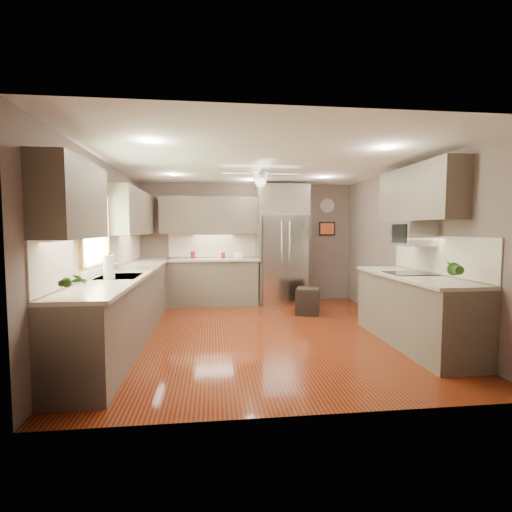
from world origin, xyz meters
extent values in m
plane|color=#4A1209|center=(0.00, 0.00, 0.00)|extent=(5.00, 5.00, 0.00)
plane|color=white|center=(0.00, 0.00, 2.50)|extent=(5.00, 5.00, 0.00)
plane|color=brown|center=(0.00, 2.50, 1.25)|extent=(4.50, 0.00, 4.50)
plane|color=brown|center=(0.00, -2.50, 1.25)|extent=(4.50, 0.00, 4.50)
plane|color=brown|center=(-2.25, 0.00, 1.25)|extent=(0.00, 5.00, 5.00)
plane|color=brown|center=(2.25, 0.00, 1.25)|extent=(0.00, 5.00, 5.00)
cylinder|color=maroon|center=(-1.14, 2.24, 1.02)|extent=(0.10, 0.10, 0.15)
cylinder|color=maroon|center=(-0.52, 2.22, 1.00)|extent=(0.09, 0.09, 0.13)
imported|color=white|center=(-2.08, -0.20, 1.03)|extent=(0.11, 0.11, 0.19)
imported|color=#2E5D1A|center=(-1.94, -2.01, 1.09)|extent=(0.18, 0.16, 0.29)
imported|color=#2E5D1A|center=(1.92, -1.61, 1.11)|extent=(0.20, 0.17, 0.33)
imported|color=#B4AD87|center=(-0.21, 2.18, 0.97)|extent=(0.27, 0.27, 0.05)
cube|color=#50453A|center=(-1.95, 0.15, 0.45)|extent=(0.60, 4.70, 0.90)
cube|color=#C1B69B|center=(-1.94, 0.15, 0.92)|extent=(0.65, 4.70, 0.04)
cube|color=beige|center=(-2.24, 0.15, 1.20)|extent=(0.02, 4.70, 0.50)
cube|color=#50453A|center=(-0.72, 2.20, 0.45)|extent=(1.85, 0.60, 0.90)
cube|color=#C1B69B|center=(-0.72, 2.19, 0.92)|extent=(1.85, 0.65, 0.04)
cube|color=beige|center=(-0.72, 2.49, 1.20)|extent=(1.85, 0.02, 0.50)
cube|color=#50453A|center=(-2.08, -1.60, 1.83)|extent=(0.33, 1.20, 0.75)
cube|color=#50453A|center=(-2.08, 1.30, 1.83)|extent=(0.33, 2.40, 0.75)
cube|color=#50453A|center=(-0.72, 2.33, 1.83)|extent=(2.15, 0.33, 0.75)
cube|color=#50453A|center=(2.08, -0.55, 2.03)|extent=(0.33, 1.70, 0.75)
cube|color=#BFF2B2|center=(-2.23, -0.50, 1.55)|extent=(0.01, 1.00, 0.80)
cube|color=brown|center=(-2.21, -0.50, 1.98)|extent=(0.05, 1.12, 0.06)
cube|color=brown|center=(-2.21, -0.50, 1.12)|extent=(0.05, 1.12, 0.06)
cube|color=brown|center=(-2.21, -1.03, 1.55)|extent=(0.05, 0.06, 0.80)
cube|color=brown|center=(-2.21, 0.03, 1.55)|extent=(0.05, 0.06, 0.80)
cube|color=silver|center=(-1.93, -0.50, 0.93)|extent=(0.50, 0.70, 0.03)
cube|color=#262626|center=(-1.93, -0.50, 0.89)|extent=(0.44, 0.62, 0.05)
cylinder|color=silver|center=(-2.13, -0.50, 1.05)|extent=(0.02, 0.02, 0.24)
cylinder|color=silver|center=(-2.07, -0.50, 1.17)|extent=(0.16, 0.02, 0.02)
cube|color=silver|center=(0.70, 2.14, 0.91)|extent=(0.92, 0.72, 1.82)
cube|color=black|center=(0.70, 1.80, 0.66)|extent=(0.88, 0.02, 0.02)
cube|color=black|center=(0.70, 1.79, 1.25)|extent=(0.01, 0.02, 1.00)
cylinder|color=silver|center=(0.62, 1.76, 1.25)|extent=(0.02, 0.02, 0.90)
cylinder|color=silver|center=(0.78, 1.76, 1.25)|extent=(0.02, 0.02, 0.90)
cube|color=#50453A|center=(0.70, 2.20, 2.14)|extent=(1.04, 0.60, 0.63)
cube|color=#50453A|center=(0.20, 2.20, 0.91)|extent=(0.06, 0.60, 1.82)
cube|color=#50453A|center=(1.20, 2.20, 0.91)|extent=(0.06, 0.60, 1.82)
cube|color=#50453A|center=(1.93, -0.80, 0.45)|extent=(0.65, 2.20, 0.90)
cube|color=#C1B69B|center=(1.91, -0.80, 0.92)|extent=(0.70, 2.20, 0.04)
cube|color=beige|center=(2.24, -0.80, 1.20)|extent=(0.02, 2.20, 0.50)
cube|color=black|center=(1.91, -0.70, 0.94)|extent=(0.56, 0.52, 0.01)
cube|color=silver|center=(2.03, -0.55, 1.48)|extent=(0.42, 0.55, 0.34)
cube|color=black|center=(1.82, -0.55, 1.48)|extent=(0.02, 0.40, 0.26)
cylinder|color=white|center=(0.00, 0.30, 2.46)|extent=(0.03, 0.03, 0.08)
cylinder|color=white|center=(0.00, 0.30, 2.36)|extent=(0.22, 0.22, 0.10)
sphere|color=white|center=(0.00, 0.30, 2.26)|extent=(0.16, 0.16, 0.16)
cube|color=white|center=(0.35, 0.30, 2.38)|extent=(0.48, 0.11, 0.01)
cube|color=white|center=(0.00, 0.65, 2.38)|extent=(0.11, 0.48, 0.01)
cube|color=white|center=(-0.35, 0.30, 2.38)|extent=(0.48, 0.11, 0.01)
cube|color=white|center=(0.00, -0.05, 2.38)|extent=(0.11, 0.48, 0.01)
cylinder|color=white|center=(-1.40, 1.30, 2.49)|extent=(0.14, 0.14, 0.01)
cylinder|color=white|center=(1.30, 1.30, 2.49)|extent=(0.14, 0.14, 0.01)
cylinder|color=white|center=(-1.40, -1.20, 2.49)|extent=(0.14, 0.14, 0.01)
cylinder|color=white|center=(1.30, -1.20, 2.49)|extent=(0.14, 0.14, 0.01)
cylinder|color=white|center=(0.00, 1.80, 2.49)|extent=(0.14, 0.14, 0.01)
cylinder|color=white|center=(1.75, 2.48, 2.05)|extent=(0.30, 0.03, 0.30)
cylinder|color=silver|center=(1.75, 2.47, 2.05)|extent=(0.29, 0.00, 0.29)
cube|color=black|center=(1.75, 2.48, 1.55)|extent=(0.36, 0.03, 0.30)
cube|color=#D15829|center=(1.75, 2.46, 1.55)|extent=(0.30, 0.01, 0.24)
cube|color=black|center=(0.97, 1.09, 0.23)|extent=(0.52, 0.52, 0.46)
cube|color=black|center=(0.97, 1.09, 0.46)|extent=(0.50, 0.50, 0.03)
cylinder|color=white|center=(-1.97, -0.80, 1.08)|extent=(0.13, 0.13, 0.30)
cylinder|color=silver|center=(-1.97, -0.80, 1.09)|extent=(0.03, 0.03, 0.32)
camera|label=1|loc=(-0.74, -5.39, 1.54)|focal=26.00mm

